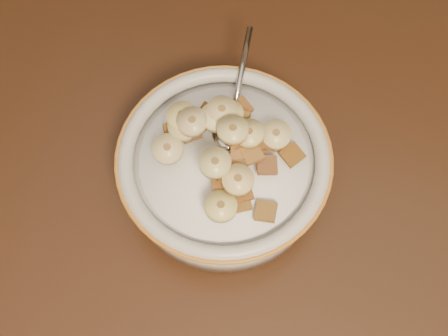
% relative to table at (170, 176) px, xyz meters
% --- Properties ---
extents(floor, '(4.00, 4.50, 0.10)m').
position_rel_table_xyz_m(floor, '(0.00, 0.00, -0.78)').
color(floor, '#422816').
rests_on(floor, ground).
extents(table, '(1.42, 0.93, 0.04)m').
position_rel_table_xyz_m(table, '(0.00, 0.00, 0.00)').
color(table, black).
rests_on(table, floor).
extents(cereal_bowl, '(0.21, 0.21, 0.05)m').
position_rel_table_xyz_m(cereal_bowl, '(0.06, 0.01, 0.05)').
color(cereal_bowl, '#BCBBB6').
rests_on(cereal_bowl, table).
extents(milk, '(0.18, 0.18, 0.00)m').
position_rel_table_xyz_m(milk, '(0.06, 0.01, 0.07)').
color(milk, white).
rests_on(milk, cereal_bowl).
extents(spoon, '(0.04, 0.06, 0.01)m').
position_rel_table_xyz_m(spoon, '(0.06, 0.04, 0.08)').
color(spoon, '#979BA0').
rests_on(spoon, cereal_bowl).
extents(cereal_square_0, '(0.03, 0.03, 0.01)m').
position_rel_table_xyz_m(cereal_square_0, '(0.09, 0.03, 0.09)').
color(cereal_square_0, brown).
rests_on(cereal_square_0, milk).
extents(cereal_square_1, '(0.02, 0.02, 0.01)m').
position_rel_table_xyz_m(cereal_square_1, '(0.03, 0.05, 0.08)').
color(cereal_square_1, brown).
rests_on(cereal_square_1, milk).
extents(cereal_square_2, '(0.03, 0.03, 0.01)m').
position_rel_table_xyz_m(cereal_square_2, '(0.02, 0.02, 0.08)').
color(cereal_square_2, brown).
rests_on(cereal_square_2, milk).
extents(cereal_square_3, '(0.03, 0.03, 0.01)m').
position_rel_table_xyz_m(cereal_square_3, '(0.07, 0.02, 0.09)').
color(cereal_square_3, brown).
rests_on(cereal_square_3, milk).
extents(cereal_square_4, '(0.02, 0.02, 0.01)m').
position_rel_table_xyz_m(cereal_square_4, '(0.12, -0.03, 0.08)').
color(cereal_square_4, brown).
rests_on(cereal_square_4, milk).
extents(cereal_square_5, '(0.02, 0.02, 0.01)m').
position_rel_table_xyz_m(cereal_square_5, '(0.06, 0.05, 0.09)').
color(cereal_square_5, olive).
rests_on(cereal_square_5, milk).
extents(cereal_square_6, '(0.02, 0.02, 0.01)m').
position_rel_table_xyz_m(cereal_square_6, '(0.04, 0.05, 0.08)').
color(cereal_square_6, brown).
rests_on(cereal_square_6, milk).
extents(cereal_square_7, '(0.03, 0.03, 0.01)m').
position_rel_table_xyz_m(cereal_square_7, '(0.09, -0.02, 0.08)').
color(cereal_square_7, brown).
rests_on(cereal_square_7, milk).
extents(cereal_square_8, '(0.02, 0.02, 0.01)m').
position_rel_table_xyz_m(cereal_square_8, '(0.08, -0.02, 0.09)').
color(cereal_square_8, '#96591C').
rests_on(cereal_square_8, milk).
extents(cereal_square_9, '(0.03, 0.03, 0.01)m').
position_rel_table_xyz_m(cereal_square_9, '(0.11, 0.01, 0.08)').
color(cereal_square_9, brown).
rests_on(cereal_square_9, milk).
extents(cereal_square_10, '(0.03, 0.03, 0.01)m').
position_rel_table_xyz_m(cereal_square_10, '(0.08, 0.00, 0.09)').
color(cereal_square_10, olive).
rests_on(cereal_square_10, milk).
extents(cereal_square_11, '(0.03, 0.03, 0.01)m').
position_rel_table_xyz_m(cereal_square_11, '(0.01, 0.02, 0.08)').
color(cereal_square_11, brown).
rests_on(cereal_square_11, milk).
extents(cereal_square_12, '(0.03, 0.03, 0.01)m').
position_rel_table_xyz_m(cereal_square_12, '(0.06, 0.07, 0.08)').
color(cereal_square_12, brown).
rests_on(cereal_square_12, milk).
extents(cereal_square_13, '(0.03, 0.03, 0.01)m').
position_rel_table_xyz_m(cereal_square_13, '(0.13, 0.03, 0.08)').
color(cereal_square_13, brown).
rests_on(cereal_square_13, milk).
extents(cereal_square_14, '(0.02, 0.02, 0.01)m').
position_rel_table_xyz_m(cereal_square_14, '(0.04, 0.04, 0.09)').
color(cereal_square_14, olive).
rests_on(cereal_square_14, milk).
extents(cereal_square_15, '(0.03, 0.03, 0.01)m').
position_rel_table_xyz_m(cereal_square_15, '(0.10, 0.04, 0.08)').
color(cereal_square_15, brown).
rests_on(cereal_square_15, milk).
extents(cereal_square_16, '(0.03, 0.03, 0.01)m').
position_rel_table_xyz_m(cereal_square_16, '(0.09, 0.02, 0.09)').
color(cereal_square_16, olive).
rests_on(cereal_square_16, milk).
extents(cereal_square_17, '(0.03, 0.03, 0.01)m').
position_rel_table_xyz_m(cereal_square_17, '(0.08, 0.01, 0.09)').
color(cereal_square_17, brown).
rests_on(cereal_square_17, milk).
extents(cereal_square_18, '(0.03, 0.03, 0.01)m').
position_rel_table_xyz_m(cereal_square_18, '(0.07, -0.03, 0.09)').
color(cereal_square_18, olive).
rests_on(cereal_square_18, milk).
extents(cereal_square_19, '(0.03, 0.03, 0.01)m').
position_rel_table_xyz_m(cereal_square_19, '(0.09, -0.03, 0.08)').
color(cereal_square_19, brown).
rests_on(cereal_square_19, milk).
extents(banana_slice_0, '(0.04, 0.04, 0.01)m').
position_rel_table_xyz_m(banana_slice_0, '(0.01, -0.01, 0.09)').
color(banana_slice_0, '#F7EB9C').
rests_on(banana_slice_0, milk).
extents(banana_slice_1, '(0.04, 0.04, 0.01)m').
position_rel_table_xyz_m(banana_slice_1, '(0.06, -0.01, 0.10)').
color(banana_slice_1, '#EBD782').
rests_on(banana_slice_1, milk).
extents(banana_slice_2, '(0.04, 0.04, 0.01)m').
position_rel_table_xyz_m(banana_slice_2, '(0.07, 0.03, 0.11)').
color(banana_slice_2, tan).
rests_on(banana_slice_2, milk).
extents(banana_slice_3, '(0.04, 0.04, 0.01)m').
position_rel_table_xyz_m(banana_slice_3, '(0.05, 0.05, 0.09)').
color(banana_slice_3, '#DDCC79').
rests_on(banana_slice_3, milk).
extents(banana_slice_4, '(0.04, 0.04, 0.02)m').
position_rel_table_xyz_m(banana_slice_4, '(0.08, -0.05, 0.09)').
color(banana_slice_4, '#D9C974').
rests_on(banana_slice_4, milk).
extents(banana_slice_5, '(0.04, 0.04, 0.01)m').
position_rel_table_xyz_m(banana_slice_5, '(0.02, 0.03, 0.10)').
color(banana_slice_5, beige).
rests_on(banana_slice_5, milk).
extents(banana_slice_6, '(0.04, 0.04, 0.01)m').
position_rel_table_xyz_m(banana_slice_6, '(0.02, 0.02, 0.09)').
color(banana_slice_6, '#D5C97F').
rests_on(banana_slice_6, milk).
extents(banana_slice_7, '(0.04, 0.04, 0.01)m').
position_rel_table_xyz_m(banana_slice_7, '(0.09, -0.02, 0.10)').
color(banana_slice_7, '#F6D082').
rests_on(banana_slice_7, milk).
extents(banana_slice_8, '(0.04, 0.04, 0.01)m').
position_rel_table_xyz_m(banana_slice_8, '(0.01, 0.03, 0.10)').
color(banana_slice_8, '#D5C981').
rests_on(banana_slice_8, milk).
extents(banana_slice_9, '(0.04, 0.04, 0.01)m').
position_rel_table_xyz_m(banana_slice_9, '(0.11, 0.04, 0.09)').
color(banana_slice_9, '#E4D581').
rests_on(banana_slice_9, milk).
extents(banana_slice_10, '(0.04, 0.04, 0.01)m').
position_rel_table_xyz_m(banana_slice_10, '(0.04, 0.04, 0.10)').
color(banana_slice_10, beige).
rests_on(banana_slice_10, milk).
extents(banana_slice_11, '(0.04, 0.04, 0.01)m').
position_rel_table_xyz_m(banana_slice_11, '(0.05, 0.05, 0.10)').
color(banana_slice_11, beige).
rests_on(banana_slice_11, milk).
extents(banana_slice_12, '(0.04, 0.04, 0.01)m').
position_rel_table_xyz_m(banana_slice_12, '(0.08, 0.03, 0.10)').
color(banana_slice_12, tan).
rests_on(banana_slice_12, milk).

